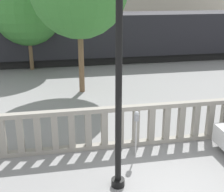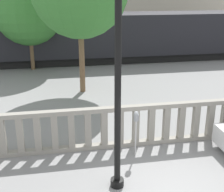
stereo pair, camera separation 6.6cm
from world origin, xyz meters
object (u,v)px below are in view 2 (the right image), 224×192
(lamppost, at_px, (118,83))
(train_near, at_px, (99,37))
(tree_right, at_px, (28,11))
(parking_meter, at_px, (136,121))

(lamppost, height_order, train_near, lamppost)
(tree_right, bearing_deg, lamppost, -77.56)
(train_near, bearing_deg, lamppost, -96.21)
(parking_meter, xyz_separation_m, tree_right, (-3.70, 11.46, 2.39))
(parking_meter, bearing_deg, train_near, 86.88)
(train_near, height_order, tree_right, tree_right)
(lamppost, relative_size, parking_meter, 3.52)
(train_near, bearing_deg, parking_meter, -93.12)
(lamppost, height_order, tree_right, tree_right)
(lamppost, relative_size, train_near, 0.19)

